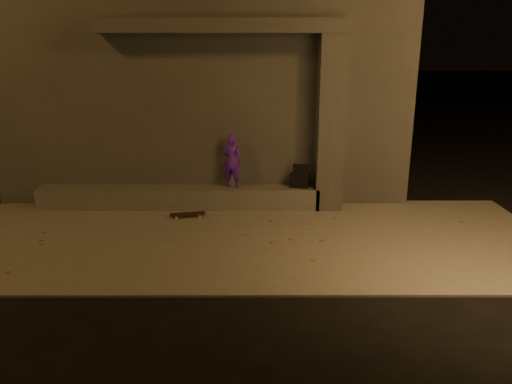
{
  "coord_description": "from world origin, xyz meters",
  "views": [
    {
      "loc": [
        0.15,
        -6.52,
        3.46
      ],
      "look_at": [
        0.16,
        2.0,
        0.9
      ],
      "focal_mm": 35.0,
      "sensor_mm": 36.0,
      "label": 1
    }
  ],
  "objects_px": {
    "skateboarder": "(232,161)",
    "backpack": "(300,179)",
    "skateboard": "(188,214)",
    "column": "(330,124)"
  },
  "relations": [
    {
      "from": "skateboarder",
      "to": "skateboard",
      "type": "xyz_separation_m",
      "value": [
        -0.88,
        -0.65,
        -0.95
      ]
    },
    {
      "from": "backpack",
      "to": "skateboard",
      "type": "bearing_deg",
      "value": -145.2
    },
    {
      "from": "column",
      "to": "skateboard",
      "type": "distance_m",
      "value": 3.47
    },
    {
      "from": "column",
      "to": "skateboarder",
      "type": "distance_m",
      "value": 2.2
    },
    {
      "from": "skateboarder",
      "to": "column",
      "type": "bearing_deg",
      "value": -164.21
    },
    {
      "from": "column",
      "to": "skateboard",
      "type": "height_order",
      "value": "column"
    },
    {
      "from": "column",
      "to": "skateboard",
      "type": "relative_size",
      "value": 4.91
    },
    {
      "from": "skateboarder",
      "to": "backpack",
      "type": "relative_size",
      "value": 2.16
    },
    {
      "from": "skateboarder",
      "to": "backpack",
      "type": "bearing_deg",
      "value": -164.21
    },
    {
      "from": "column",
      "to": "skateboarder",
      "type": "bearing_deg",
      "value": 180.0
    }
  ]
}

